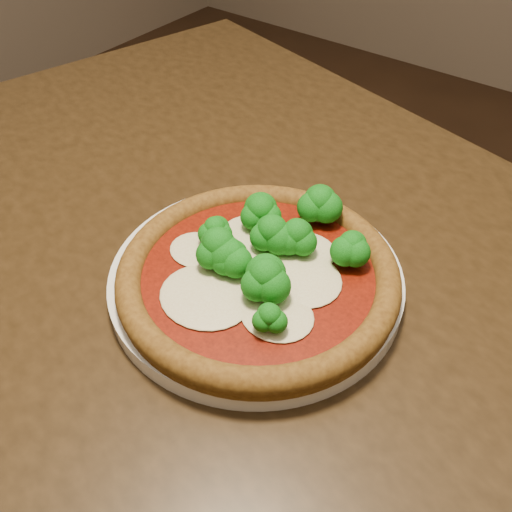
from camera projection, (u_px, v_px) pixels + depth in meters
The scene contains 4 objects.
floor at pixel (312, 486), 1.18m from camera, with size 4.00×4.00×0.00m, color black.
dining_table at pixel (223, 359), 0.62m from camera, with size 1.36×1.14×0.75m.
plate at pixel (256, 279), 0.56m from camera, with size 0.29×0.29×0.02m, color white.
pizza at pixel (261, 267), 0.54m from camera, with size 0.27×0.27×0.06m.
Camera 1 is at (0.24, -0.50, 1.16)m, focal length 40.00 mm.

